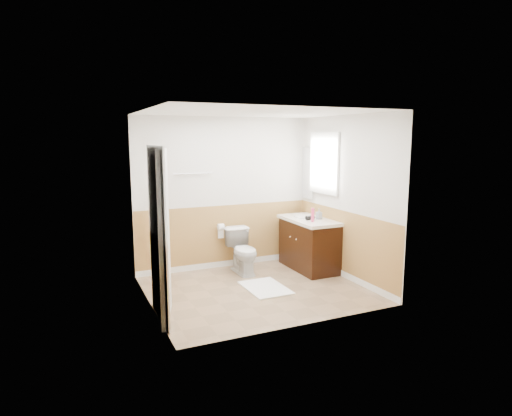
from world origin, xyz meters
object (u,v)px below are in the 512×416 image
toilet (243,251)px  bath_mat (265,288)px  vanity_cabinet (309,245)px  soap_dispenser (319,214)px  lotion_bottle (313,215)px

toilet → bath_mat: size_ratio=0.89×
toilet → vanity_cabinet: bearing=-13.6°
vanity_cabinet → soap_dispenser: (0.12, -0.09, 0.54)m
toilet → soap_dispenser: soap_dispenser is taller
bath_mat → lotion_bottle: (0.98, 0.32, 0.95)m
lotion_bottle → soap_dispenser: bearing=36.6°
vanity_cabinet → lotion_bottle: (-0.10, -0.26, 0.56)m
vanity_cabinet → soap_dispenser: size_ratio=6.46×
bath_mat → soap_dispenser: soap_dispenser is taller
lotion_bottle → soap_dispenser: 0.28m
toilet → soap_dispenser: bearing=-16.5°
vanity_cabinet → bath_mat: bearing=-151.7°
bath_mat → toilet: bearing=90.0°
bath_mat → vanity_cabinet: (1.08, 0.58, 0.39)m
bath_mat → lotion_bottle: 1.40m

